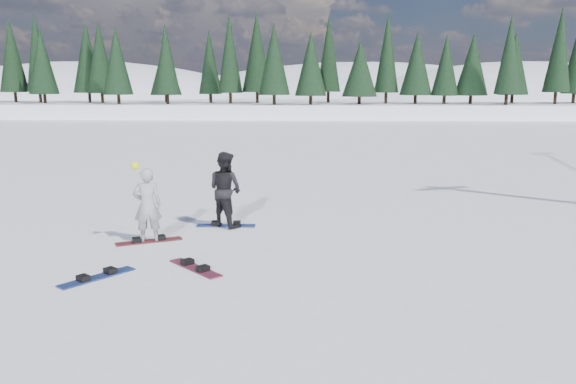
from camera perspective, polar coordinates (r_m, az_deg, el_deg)
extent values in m
plane|color=white|center=(11.54, -7.74, -7.30)|extent=(420.00, 420.00, 0.00)
cube|color=white|center=(65.98, 0.61, 6.81)|extent=(90.00, 14.00, 5.00)
ellipsoid|color=white|center=(195.35, -19.37, 5.12)|extent=(143.00, 110.00, 49.50)
ellipsoid|color=white|center=(212.34, 7.23, 5.78)|extent=(182.00, 140.00, 53.20)
ellipsoid|color=white|center=(171.68, 22.15, 4.66)|extent=(117.00, 90.00, 45.00)
cone|color=black|center=(74.03, -25.42, 11.06)|extent=(3.20, 3.20, 7.50)
cone|color=black|center=(72.69, -23.26, 11.25)|extent=(3.20, 3.20, 7.50)
cone|color=black|center=(71.46, -21.01, 11.43)|extent=(3.20, 3.20, 7.50)
cone|color=black|center=(70.33, -18.69, 11.60)|extent=(3.20, 3.20, 7.50)
cone|color=black|center=(69.31, -16.29, 11.75)|extent=(3.20, 3.20, 7.50)
cone|color=black|center=(68.42, -13.83, 11.89)|extent=(3.20, 3.20, 7.50)
cone|color=black|center=(67.65, -11.30, 12.00)|extent=(3.20, 3.20, 7.50)
cone|color=black|center=(67.02, -8.71, 12.10)|extent=(3.20, 3.20, 7.50)
cone|color=black|center=(66.51, -6.08, 12.17)|extent=(3.20, 3.20, 7.50)
cone|color=black|center=(66.14, -3.42, 12.22)|extent=(3.20, 3.20, 7.50)
cone|color=black|center=(65.91, -0.73, 12.24)|extent=(3.20, 3.20, 7.50)
cone|color=black|center=(65.82, 1.98, 12.24)|extent=(3.20, 3.20, 7.50)
cone|color=black|center=(65.87, 4.69, 12.21)|extent=(3.20, 3.20, 7.50)
cone|color=black|center=(66.05, 7.38, 12.15)|extent=(3.20, 3.20, 7.50)
cone|color=black|center=(66.38, 10.06, 12.07)|extent=(3.20, 3.20, 7.50)
cone|color=black|center=(66.85, 12.70, 11.97)|extent=(3.20, 3.20, 7.50)
cone|color=black|center=(67.44, 15.29, 11.84)|extent=(3.20, 3.20, 7.50)
cone|color=black|center=(68.17, 17.83, 11.69)|extent=(3.20, 3.20, 7.50)
cone|color=black|center=(69.03, 20.32, 11.52)|extent=(3.20, 3.20, 7.50)
cone|color=black|center=(70.01, 22.73, 11.34)|extent=(3.20, 3.20, 7.50)
cone|color=black|center=(71.10, 25.07, 11.15)|extent=(3.20, 3.20, 7.50)
imported|color=#A7A6AC|center=(13.20, -14.10, -1.32)|extent=(0.74, 0.60, 1.74)
sphere|color=#FCFC0D|center=(12.99, -15.28, 2.58)|extent=(0.18, 0.18, 0.18)
imported|color=black|center=(14.32, -6.40, 0.27)|extent=(1.19, 1.13, 1.93)
cube|color=maroon|center=(13.40, -13.93, -4.89)|extent=(1.48, 0.89, 0.03)
cube|color=#1C389E|center=(14.53, -6.32, -3.42)|extent=(1.51, 0.32, 0.03)
cube|color=maroon|center=(11.31, -9.41, -7.64)|extent=(1.25, 1.27, 0.03)
cube|color=navy|center=(11.23, -18.82, -8.22)|extent=(1.15, 1.35, 0.03)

